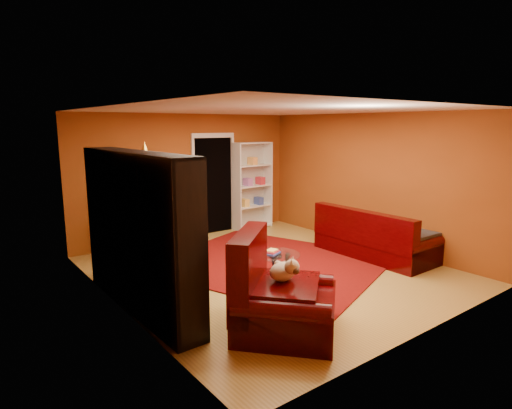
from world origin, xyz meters
TOP-DOWN VIEW (x-y plane):
  - floor at (0.00, 0.00)m, footprint 5.00×5.50m
  - ceiling at (0.00, 0.00)m, footprint 5.00×5.50m
  - wall_back at (0.00, 2.77)m, footprint 5.00×0.05m
  - wall_left at (-2.52, 0.00)m, footprint 0.05×5.50m
  - wall_right at (2.52, 0.00)m, footprint 0.05×5.50m
  - doorway at (0.60, 2.73)m, footprint 1.06×0.60m
  - rug at (0.22, 0.29)m, footprint 4.16×4.46m
  - media_unit at (-2.27, -0.12)m, footprint 0.48×2.68m
  - christmas_tree at (-1.28, 1.93)m, footprint 1.26×1.26m
  - gift_box_teal at (-1.45, 1.50)m, footprint 0.37×0.37m
  - gift_box_green at (-0.56, 1.40)m, footprint 0.28×0.28m
  - gift_box_red at (-1.19, 2.37)m, footprint 0.25×0.25m
  - white_bookshelf at (1.55, 2.57)m, footprint 0.96×0.39m
  - armchair at (-1.20, -1.75)m, footprint 1.72×1.72m
  - dog at (-1.19, -1.68)m, footprint 0.50×0.49m
  - sofa at (2.02, -0.54)m, footprint 0.97×2.14m
  - coffee_table at (-0.17, -0.33)m, footprint 1.00×1.00m
  - acrylic_chair at (-0.81, 1.21)m, footprint 0.45×0.49m

SIDE VIEW (x-z plane):
  - floor at x=0.00m, z-range -0.05..0.00m
  - rug at x=0.22m, z-range 0.00..0.02m
  - gift_box_green at x=-0.56m, z-range 0.00..0.23m
  - gift_box_red at x=-1.19m, z-range 0.00..0.24m
  - gift_box_teal at x=-1.45m, z-range 0.00..0.31m
  - coffee_table at x=-0.17m, z-range -0.04..0.44m
  - acrylic_chair at x=-0.81m, z-range 0.00..0.87m
  - sofa at x=2.02m, z-range 0.00..0.92m
  - armchair at x=-1.20m, z-range 0.00..0.95m
  - dog at x=-1.19m, z-range 0.55..0.86m
  - white_bookshelf at x=1.55m, z-range -0.03..2.01m
  - christmas_tree at x=-1.28m, z-range -0.03..2.07m
  - media_unit at x=-2.27m, z-range 0.00..2.05m
  - doorway at x=0.60m, z-range -0.03..2.13m
  - wall_back at x=0.00m, z-range 0.00..2.60m
  - wall_left at x=-2.52m, z-range 0.00..2.60m
  - wall_right at x=2.52m, z-range 0.00..2.60m
  - ceiling at x=0.00m, z-range 2.60..2.65m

